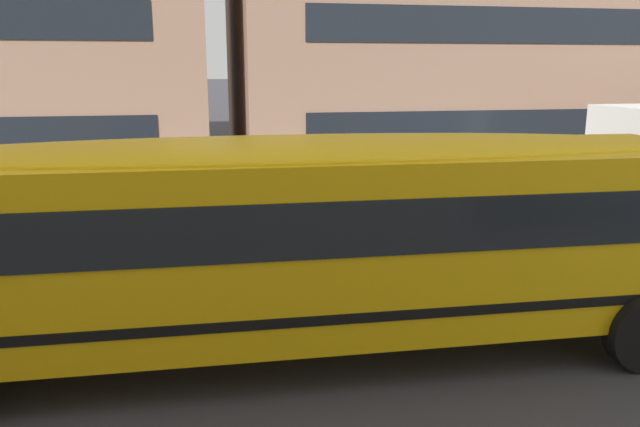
% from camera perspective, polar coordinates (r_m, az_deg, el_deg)
% --- Properties ---
extents(ground_plane, '(400.00, 400.00, 0.00)m').
position_cam_1_polar(ground_plane, '(10.62, 9.05, -8.13)').
color(ground_plane, '#38383D').
extents(sidewalk_far, '(120.00, 3.00, 0.01)m').
position_cam_1_polar(sidewalk_far, '(18.29, 0.21, 1.12)').
color(sidewalk_far, gray).
rests_on(sidewalk_far, ground_plane).
extents(lane_centreline, '(110.00, 0.16, 0.01)m').
position_cam_1_polar(lane_centreline, '(10.62, 9.05, -8.11)').
color(lane_centreline, silver).
rests_on(lane_centreline, ground_plane).
extents(school_bus, '(13.29, 3.31, 2.96)m').
position_cam_1_polar(school_bus, '(8.25, -3.70, -1.40)').
color(school_bus, yellow).
rests_on(school_bus, ground_plane).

